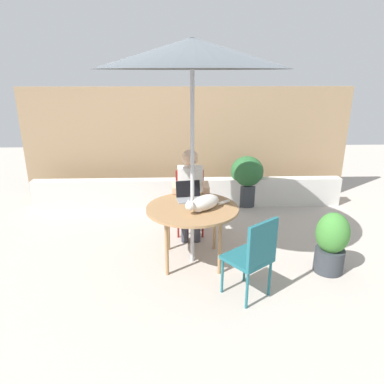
% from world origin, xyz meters
% --- Properties ---
extents(ground_plane, '(14.00, 14.00, 0.00)m').
position_xyz_m(ground_plane, '(0.00, 0.00, 0.00)').
color(ground_plane, '#ADA399').
extents(fence_back, '(5.78, 0.08, 1.96)m').
position_xyz_m(fence_back, '(0.00, 2.43, 0.98)').
color(fence_back, '#937756').
rests_on(fence_back, ground).
extents(planter_wall_low, '(5.20, 0.20, 0.48)m').
position_xyz_m(planter_wall_low, '(0.00, 1.85, 0.24)').
color(planter_wall_low, beige).
rests_on(planter_wall_low, ground).
extents(patio_table, '(1.07, 1.07, 0.70)m').
position_xyz_m(patio_table, '(0.00, 0.00, 0.65)').
color(patio_table, '#9E754C').
rests_on(patio_table, ground).
extents(patio_umbrella, '(2.01, 2.01, 2.51)m').
position_xyz_m(patio_umbrella, '(0.00, 0.00, 2.36)').
color(patio_umbrella, '#B7B7BC').
rests_on(patio_umbrella, ground).
extents(chair_occupied, '(0.40, 0.40, 0.87)m').
position_xyz_m(chair_occupied, '(0.00, 0.90, 0.51)').
color(chair_occupied, maroon).
rests_on(chair_occupied, ground).
extents(chair_empty, '(0.56, 0.56, 0.87)m').
position_xyz_m(chair_empty, '(0.57, -0.75, 0.51)').
color(chair_empty, '#1E606B').
rests_on(chair_empty, ground).
extents(person_seated, '(0.48, 0.48, 1.21)m').
position_xyz_m(person_seated, '(0.00, 0.74, 0.68)').
color(person_seated, white).
rests_on(person_seated, ground).
extents(laptop, '(0.33, 0.29, 0.21)m').
position_xyz_m(laptop, '(-0.03, 0.28, 0.77)').
color(laptop, gray).
rests_on(laptop, patio_table).
extents(cat, '(0.54, 0.43, 0.17)m').
position_xyz_m(cat, '(0.12, -0.10, 0.79)').
color(cat, silver).
rests_on(cat, patio_table).
extents(potted_plant_near_fence, '(0.55, 0.55, 0.85)m').
position_xyz_m(potted_plant_near_fence, '(1.00, 1.89, 0.49)').
color(potted_plant_near_fence, '#33383D').
rests_on(potted_plant_near_fence, ground).
extents(potted_plant_by_chair, '(0.37, 0.37, 0.72)m').
position_xyz_m(potted_plant_by_chair, '(1.56, -0.29, 0.37)').
color(potted_plant_by_chair, '#33383D').
rests_on(potted_plant_by_chair, ground).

